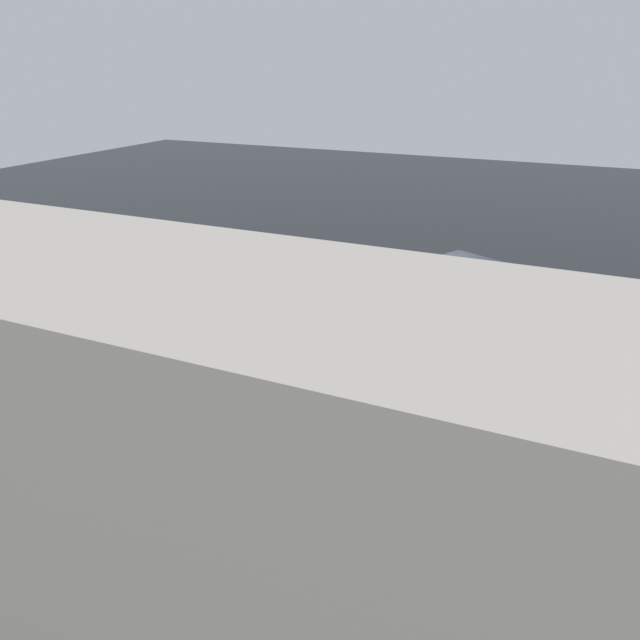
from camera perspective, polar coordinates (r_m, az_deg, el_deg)
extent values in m
plane|color=black|center=(14.58, 7.78, -2.42)|extent=(60.00, 60.00, 0.00)
cube|color=slate|center=(11.11, 1.10, -10.77)|extent=(24.00, 3.20, 0.04)
cube|color=blue|center=(14.28, 12.99, 0.11)|extent=(4.25, 3.18, 0.99)
cube|color=#1E232B|center=(13.80, 14.33, 3.10)|extent=(2.75, 2.34, 0.77)
cylinder|color=black|center=(14.70, 7.17, -0.89)|extent=(0.64, 0.45, 0.60)
cylinder|color=black|center=(15.71, 10.72, 0.48)|extent=(0.64, 0.45, 0.60)
cylinder|color=black|center=(13.28, 15.31, -4.27)|extent=(0.64, 0.45, 0.60)
cylinder|color=black|center=(14.39, 18.60, -2.51)|extent=(0.64, 0.45, 0.60)
cylinder|color=gold|center=(13.57, -10.90, -3.19)|extent=(0.22, 0.22, 0.62)
sphere|color=gold|center=(13.42, -11.01, -1.80)|extent=(0.26, 0.26, 0.26)
cylinder|color=gold|center=(13.46, -10.36, -3.03)|extent=(0.10, 0.09, 0.09)
cylinder|color=gold|center=(13.63, -11.47, -2.77)|extent=(0.10, 0.09, 0.09)
cylinder|color=#2D2D2D|center=(13.70, -10.81, -4.24)|extent=(0.31, 0.31, 0.06)
cube|color=#B2262D|center=(13.90, -13.09, -0.85)|extent=(0.30, 0.40, 0.55)
sphere|color=tan|center=(13.76, -13.23, 0.61)|extent=(0.22, 0.22, 0.22)
cylinder|color=#1E1E2D|center=(14.16, -12.64, -2.59)|extent=(0.13, 0.13, 0.45)
cylinder|color=#1E1E2D|center=(14.05, -13.18, -2.84)|extent=(0.13, 0.13, 0.45)
cylinder|color=#B2262D|center=(14.04, -12.36, -0.54)|extent=(0.09, 0.09, 0.50)
cylinder|color=#B2262D|center=(13.76, -13.83, -1.18)|extent=(0.09, 0.09, 0.50)
cylinder|color=#B7BABF|center=(8.69, 25.39, -20.37)|extent=(0.04, 0.04, 1.05)
cylinder|color=#B7BABF|center=(8.70, 13.42, -18.36)|extent=(0.04, 0.04, 1.05)
cylinder|color=#B7BABF|center=(9.05, 2.23, -15.76)|extent=(0.04, 0.04, 1.05)
cylinder|color=#B7BABF|center=(9.71, -7.52, -12.95)|extent=(0.04, 0.04, 1.05)
cylinder|color=#B7BABF|center=(10.61, -15.65, -10.27)|extent=(0.04, 0.04, 1.05)
cylinder|color=#B7BABF|center=(8.77, 2.28, -13.34)|extent=(6.95, 0.04, 0.04)
cylinder|color=#B7BABF|center=(9.02, 2.23, -15.49)|extent=(6.95, 0.04, 0.04)
cylinder|color=#4C4C51|center=(13.28, -17.33, -0.24)|extent=(0.07, 0.07, 2.40)
cube|color=black|center=(12.95, -17.82, 3.63)|extent=(0.04, 0.44, 0.44)
cylinder|color=black|center=(14.37, 13.96, -3.30)|extent=(3.21, 3.21, 0.01)
cube|color=gray|center=(6.69, -21.62, -13.64)|extent=(11.64, 2.40, 4.74)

